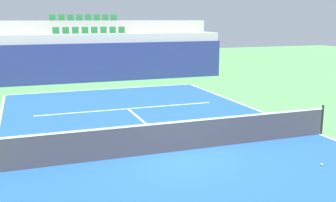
# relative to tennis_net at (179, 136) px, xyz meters

# --- Properties ---
(ground_plane) EXTENTS (80.00, 80.00, 0.00)m
(ground_plane) POSITION_rel_tennis_net_xyz_m (0.00, 0.00, -0.51)
(ground_plane) COLOR #4C8C4C
(court_surface) EXTENTS (11.00, 24.00, 0.01)m
(court_surface) POSITION_rel_tennis_net_xyz_m (0.00, 0.00, -0.50)
(court_surface) COLOR #1E4C99
(court_surface) RESTS_ON ground_plane
(baseline_far) EXTENTS (11.00, 0.10, 0.00)m
(baseline_far) POSITION_rel_tennis_net_xyz_m (0.00, 11.95, -0.50)
(baseline_far) COLOR white
(baseline_far) RESTS_ON court_surface
(sideline_right) EXTENTS (0.10, 24.00, 0.00)m
(sideline_right) POSITION_rel_tennis_net_xyz_m (5.45, 0.00, -0.50)
(sideline_right) COLOR white
(sideline_right) RESTS_ON court_surface
(service_line_far) EXTENTS (8.26, 0.10, 0.00)m
(service_line_far) POSITION_rel_tennis_net_xyz_m (0.00, 6.40, -0.50)
(service_line_far) COLOR white
(service_line_far) RESTS_ON court_surface
(centre_service_line) EXTENTS (0.10, 6.40, 0.00)m
(centre_service_line) POSITION_rel_tennis_net_xyz_m (0.00, 3.20, -0.50)
(centre_service_line) COLOR white
(centre_service_line) RESTS_ON court_surface
(back_wall) EXTENTS (17.94, 0.30, 2.52)m
(back_wall) POSITION_rel_tennis_net_xyz_m (0.00, 14.94, 0.75)
(back_wall) COLOR navy
(back_wall) RESTS_ON ground_plane
(stands_tier_lower) EXTENTS (17.94, 2.40, 3.10)m
(stands_tier_lower) POSITION_rel_tennis_net_xyz_m (0.00, 16.29, 1.04)
(stands_tier_lower) COLOR #9E9E99
(stands_tier_lower) RESTS_ON ground_plane
(stands_tier_upper) EXTENTS (17.94, 2.40, 3.94)m
(stands_tier_upper) POSITION_rel_tennis_net_xyz_m (0.00, 18.69, 1.46)
(stands_tier_upper) COLOR #9E9E99
(stands_tier_upper) RESTS_ON ground_plane
(seating_row_lower) EXTENTS (4.86, 0.44, 0.44)m
(seating_row_lower) POSITION_rel_tennis_net_xyz_m (0.00, 16.38, 2.72)
(seating_row_lower) COLOR #1E6633
(seating_row_lower) RESTS_ON stands_tier_lower
(seating_row_upper) EXTENTS (4.86, 0.44, 0.44)m
(seating_row_upper) POSITION_rel_tennis_net_xyz_m (0.00, 18.78, 3.56)
(seating_row_upper) COLOR #1E6633
(seating_row_upper) RESTS_ON stands_tier_upper
(tennis_net) EXTENTS (11.08, 0.08, 1.07)m
(tennis_net) POSITION_rel_tennis_net_xyz_m (0.00, 0.00, 0.00)
(tennis_net) COLOR black
(tennis_net) RESTS_ON court_surface
(tennis_ball_1) EXTENTS (0.07, 0.07, 0.07)m
(tennis_ball_1) POSITION_rel_tennis_net_xyz_m (3.33, -2.55, -0.47)
(tennis_ball_1) COLOR #CCE033
(tennis_ball_1) RESTS_ON court_surface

